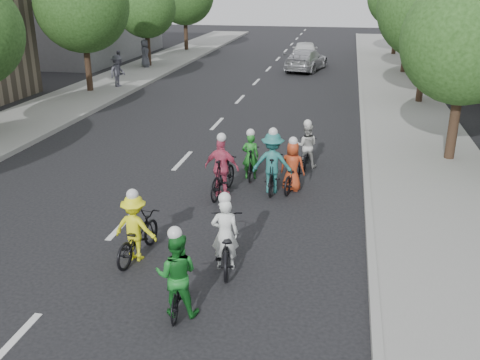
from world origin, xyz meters
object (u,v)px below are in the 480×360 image
(cyclist_0, at_px, (226,241))
(follow_car_trail, at_px, (305,51))
(cyclist_6, at_px, (307,150))
(spectator_1, at_px, (119,63))
(cyclist_4, at_px, (292,171))
(spectator_0, at_px, (117,71))
(cyclist_7, at_px, (273,167))
(cyclist_5, at_px, (251,160))
(follow_car_lead, at_px, (306,60))
(spectator_2, at_px, (145,53))
(cyclist_3, at_px, (222,173))
(cyclist_2, at_px, (136,233))
(cyclist_1, at_px, (178,280))

(cyclist_0, bearing_deg, follow_car_trail, -99.14)
(cyclist_6, height_order, spectator_1, spectator_1)
(cyclist_4, relative_size, spectator_1, 1.20)
(follow_car_trail, distance_m, spectator_1, 13.82)
(spectator_0, bearing_deg, follow_car_trail, -21.32)
(cyclist_7, distance_m, follow_car_trail, 25.79)
(cyclist_5, height_order, follow_car_lead, cyclist_5)
(follow_car_lead, relative_size, spectator_0, 2.80)
(spectator_2, bearing_deg, cyclist_3, -178.96)
(follow_car_trail, bearing_deg, cyclist_6, 90.26)
(cyclist_4, bearing_deg, cyclist_6, -87.66)
(cyclist_4, distance_m, follow_car_lead, 21.79)
(cyclist_7, bearing_deg, cyclist_2, 60.74)
(cyclist_5, distance_m, follow_car_lead, 21.01)
(cyclist_2, distance_m, cyclist_3, 4.02)
(spectator_0, bearing_deg, cyclist_5, -126.41)
(follow_car_lead, distance_m, spectator_2, 10.83)
(follow_car_lead, bearing_deg, cyclist_4, 105.49)
(cyclist_1, xyz_separation_m, cyclist_2, (-1.50, 1.79, -0.07))
(cyclist_6, height_order, cyclist_7, cyclist_7)
(cyclist_6, height_order, follow_car_trail, cyclist_6)
(spectator_2, bearing_deg, follow_car_trail, -87.48)
(cyclist_0, relative_size, follow_car_lead, 0.42)
(spectator_0, bearing_deg, spectator_1, 37.97)
(spectator_2, bearing_deg, follow_car_lead, -106.46)
(spectator_2, bearing_deg, cyclist_7, -175.40)
(cyclist_5, bearing_deg, spectator_2, -67.00)
(cyclist_6, distance_m, spectator_1, 19.48)
(cyclist_1, height_order, cyclist_4, cyclist_1)
(cyclist_3, bearing_deg, cyclist_6, -117.71)
(cyclist_1, height_order, cyclist_5, cyclist_1)
(cyclist_6, relative_size, follow_car_trail, 0.35)
(cyclist_0, bearing_deg, spectator_0, -71.24)
(cyclist_5, xyz_separation_m, spectator_0, (-9.69, 12.46, 0.46))
(cyclist_3, xyz_separation_m, spectator_2, (-10.19, 21.02, 0.37))
(spectator_1, bearing_deg, follow_car_lead, -71.00)
(cyclist_6, relative_size, cyclist_7, 0.84)
(cyclist_1, relative_size, spectator_2, 0.97)
(follow_car_lead, distance_m, spectator_1, 12.20)
(cyclist_5, bearing_deg, follow_car_lead, -95.86)
(cyclist_1, height_order, cyclist_7, cyclist_7)
(follow_car_trail, bearing_deg, spectator_2, 22.72)
(cyclist_7, bearing_deg, cyclist_6, -109.52)
(cyclist_5, bearing_deg, cyclist_7, 123.06)
(cyclist_0, relative_size, cyclist_7, 1.06)
(cyclist_1, distance_m, follow_car_lead, 28.27)
(spectator_0, relative_size, spectator_1, 1.17)
(cyclist_0, height_order, cyclist_2, cyclist_0)
(cyclist_0, distance_m, follow_car_trail, 30.23)
(cyclist_1, height_order, cyclist_2, cyclist_1)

